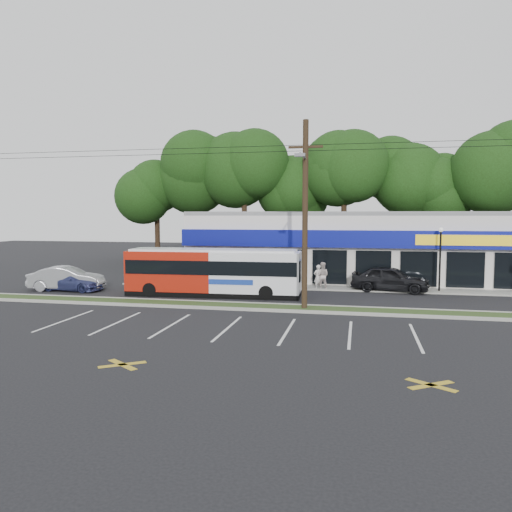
{
  "coord_description": "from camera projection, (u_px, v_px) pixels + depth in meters",
  "views": [
    {
      "loc": [
        5.82,
        -25.3,
        5.11
      ],
      "look_at": [
        -0.47,
        5.0,
        2.51
      ],
      "focal_mm": 35.0,
      "sensor_mm": 36.0,
      "label": 1
    }
  ],
  "objects": [
    {
      "name": "ground",
      "position": [
        246.0,
        311.0,
        26.3
      ],
      "size": [
        120.0,
        120.0,
        0.0
      ],
      "primitive_type": "plane",
      "color": "black",
      "rests_on": "ground"
    },
    {
      "name": "grass_strip",
      "position": [
        250.0,
        307.0,
        27.27
      ],
      "size": [
        40.0,
        1.6,
        0.12
      ],
      "primitive_type": "cube",
      "color": "#263D19",
      "rests_on": "ground"
    },
    {
      "name": "curb_south",
      "position": [
        246.0,
        309.0,
        26.44
      ],
      "size": [
        40.0,
        0.25,
        0.14
      ],
      "primitive_type": "cube",
      "color": "#9E9E93",
      "rests_on": "ground"
    },
    {
      "name": "curb_north",
      "position": [
        253.0,
        304.0,
        28.09
      ],
      "size": [
        40.0,
        0.25,
        0.14
      ],
      "primitive_type": "cube",
      "color": "#9E9E93",
      "rests_on": "ground"
    },
    {
      "name": "sidewalk",
      "position": [
        346.0,
        288.0,
        34.06
      ],
      "size": [
        32.0,
        2.2,
        0.1
      ],
      "primitive_type": "cube",
      "color": "#9E9E93",
      "rests_on": "ground"
    },
    {
      "name": "strip_mall",
      "position": [
        355.0,
        244.0,
        40.49
      ],
      "size": [
        25.0,
        12.55,
        5.3
      ],
      "color": "silver",
      "rests_on": "ground"
    },
    {
      "name": "utility_pole",
      "position": [
        302.0,
        208.0,
        26.17
      ],
      "size": [
        50.0,
        2.77,
        10.0
      ],
      "color": "black",
      "rests_on": "ground"
    },
    {
      "name": "lamp_post",
      "position": [
        440.0,
        252.0,
        32.43
      ],
      "size": [
        0.3,
        0.3,
        4.25
      ],
      "color": "black",
      "rests_on": "ground"
    },
    {
      "name": "tree_line",
      "position": [
        342.0,
        181.0,
        50.15
      ],
      "size": [
        46.76,
        6.76,
        11.83
      ],
      "color": "black",
      "rests_on": "ground"
    },
    {
      "name": "metrobus",
      "position": [
        213.0,
        271.0,
        31.18
      ],
      "size": [
        11.01,
        2.75,
        2.94
      ],
      "rotation": [
        0.0,
        0.0,
        0.04
      ],
      "color": "#AD1C0D",
      "rests_on": "ground"
    },
    {
      "name": "car_dark",
      "position": [
        390.0,
        279.0,
        32.92
      ],
      "size": [
        5.28,
        2.8,
        1.71
      ],
      "primitive_type": "imported",
      "rotation": [
        0.0,
        0.0,
        1.41
      ],
      "color": "black",
      "rests_on": "ground"
    },
    {
      "name": "car_silver",
      "position": [
        67.0,
        278.0,
        33.51
      ],
      "size": [
        5.09,
        2.58,
        1.6
      ],
      "primitive_type": "imported",
      "rotation": [
        0.0,
        0.0,
        1.76
      ],
      "color": "#929399",
      "rests_on": "ground"
    },
    {
      "name": "car_blue",
      "position": [
        71.0,
        281.0,
        33.33
      ],
      "size": [
        4.43,
        2.05,
        1.25
      ],
      "primitive_type": "imported",
      "rotation": [
        0.0,
        0.0,
        1.5
      ],
      "color": "navy",
      "rests_on": "ground"
    },
    {
      "name": "pedestrian_a",
      "position": [
        318.0,
        277.0,
        33.84
      ],
      "size": [
        0.74,
        0.69,
        1.69
      ],
      "primitive_type": "imported",
      "rotation": [
        0.0,
        0.0,
        3.78
      ],
      "color": "silver",
      "rests_on": "ground"
    },
    {
      "name": "pedestrian_b",
      "position": [
        322.0,
        276.0,
        33.82
      ],
      "size": [
        0.94,
        0.75,
        1.87
      ],
      "primitive_type": "imported",
      "rotation": [
        0.0,
        0.0,
        3.1
      ],
      "color": "beige",
      "rests_on": "ground"
    }
  ]
}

